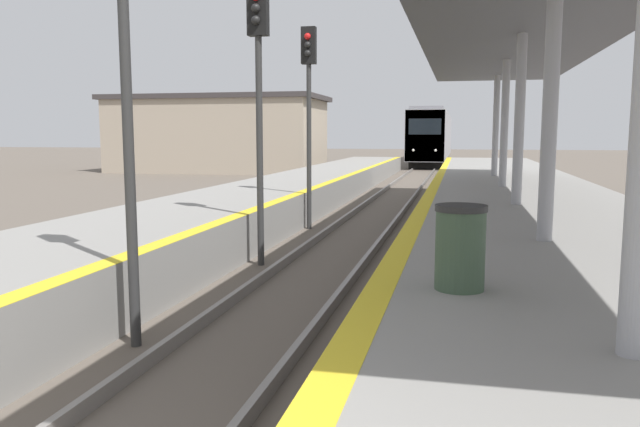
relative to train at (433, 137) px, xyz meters
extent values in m
cube|color=black|center=(0.00, 0.07, -1.90)|extent=(2.26, 21.08, 0.55)
cube|color=#99999E|center=(0.00, 0.07, 0.12)|extent=(2.66, 23.42, 3.49)
cube|color=red|center=(0.00, -11.56, 0.12)|extent=(2.61, 0.16, 3.42)
cube|color=black|center=(0.00, -11.62, 0.73)|extent=(2.13, 0.06, 1.05)
cube|color=slate|center=(0.00, 0.07, 1.98)|extent=(2.26, 22.25, 0.24)
sphere|color=white|center=(-0.73, -11.62, -0.84)|extent=(0.18, 0.18, 0.18)
sphere|color=white|center=(0.73, -11.62, -0.84)|extent=(0.18, 0.18, 0.18)
cylinder|color=#2D2D2D|center=(-1.18, -47.45, -0.11)|extent=(0.12, 0.12, 4.13)
cylinder|color=#2D2D2D|center=(-1.16, -42.90, -0.11)|extent=(0.12, 0.12, 4.13)
cube|color=black|center=(-1.16, -42.90, 2.41)|extent=(0.36, 0.20, 0.90)
sphere|color=black|center=(-1.16, -43.04, 2.41)|extent=(0.16, 0.16, 0.16)
sphere|color=black|center=(-1.16, -43.04, 2.20)|extent=(0.16, 0.16, 0.16)
cylinder|color=#2D2D2D|center=(-1.36, -38.36, -0.11)|extent=(0.12, 0.12, 4.13)
cube|color=black|center=(-1.36, -38.36, 2.41)|extent=(0.36, 0.20, 0.90)
sphere|color=red|center=(-1.36, -38.49, 2.61)|extent=(0.16, 0.16, 0.16)
sphere|color=black|center=(-1.36, -38.49, 2.41)|extent=(0.16, 0.16, 0.16)
sphere|color=black|center=(-1.36, -38.49, 2.20)|extent=(0.16, 0.16, 0.16)
cylinder|color=#99999E|center=(3.59, -44.44, 0.53)|extent=(0.21, 0.21, 3.61)
cylinder|color=#99999E|center=(3.59, -39.68, 0.53)|extent=(0.21, 0.21, 3.61)
cylinder|color=#99999E|center=(3.59, -34.92, 0.53)|extent=(0.21, 0.21, 3.61)
cylinder|color=#99999E|center=(3.59, -30.16, 0.53)|extent=(0.21, 0.21, 3.61)
cube|color=#515156|center=(3.59, -39.68, 2.43)|extent=(4.42, 23.80, 0.20)
cylinder|color=#384C38|center=(2.41, -47.59, -0.89)|extent=(0.48, 0.48, 0.77)
cylinder|color=#262626|center=(2.41, -47.59, -0.48)|extent=(0.50, 0.50, 0.06)
cube|color=tan|center=(-12.91, -15.70, 0.08)|extent=(12.94, 6.51, 4.52)
cube|color=#383333|center=(-12.91, -15.70, 2.49)|extent=(13.59, 6.84, 0.30)
camera|label=1|loc=(2.40, -53.71, 0.23)|focal=35.00mm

